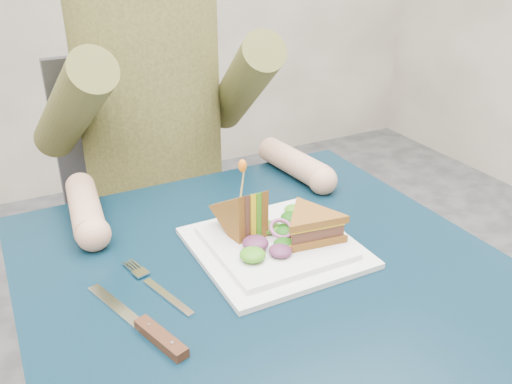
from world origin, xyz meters
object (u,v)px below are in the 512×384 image
table (266,306)px  knife (152,331)px  sandwich_flat (311,226)px  chair (150,201)px  fork (158,288)px  plate (275,245)px  sandwich_upright (243,215)px  diner (151,76)px

table → knife: bearing=-161.6°
sandwich_flat → knife: 0.32m
chair → fork: (-0.17, -0.65, 0.19)m
table → plate: plate is taller
table → sandwich_flat: sandwich_flat is taller
chair → fork: size_ratio=5.26×
sandwich_upright → table: bearing=-89.9°
chair → diner: size_ratio=1.25×
diner → sandwich_upright: (-0.00, -0.48, -0.13)m
table → plate: bearing=46.2°
chair → fork: chair is taller
chair → plate: size_ratio=3.58×
table → knife: knife is taller
sandwich_upright → chair: bearing=90.0°
sandwich_flat → knife: bearing=-164.5°
knife → chair: bearing=74.0°
plate → sandwich_flat: 0.07m
plate → sandwich_upright: sandwich_upright is taller
fork → plate: bearing=4.2°
sandwich_flat → sandwich_upright: (-0.09, 0.07, 0.01)m
chair → knife: bearing=-106.0°
sandwich_upright → knife: 0.27m
table → diner: (-0.00, 0.56, 0.26)m
table → diner: bearing=90.0°
sandwich_flat → fork: (-0.27, 0.01, -0.04)m
sandwich_upright → fork: sandwich_upright is taller
diner → plate: diner is taller
diner → knife: (-0.21, -0.63, -0.18)m
table → diner: diner is taller
diner → sandwich_upright: bearing=-90.0°
sandwich_flat → fork: size_ratio=0.79×
diner → plate: bearing=-85.9°
table → fork: fork is taller
plate → chair: bearing=93.4°
fork → knife: size_ratio=0.82×
table → chair: chair is taller
chair → sandwich_upright: size_ratio=7.57×
chair → sandwich_upright: (-0.00, -0.59, 0.24)m
knife → sandwich_upright: bearing=36.0°
plate → knife: bearing=-156.4°
plate → sandwich_flat: size_ratio=1.87×
diner → fork: (-0.17, -0.54, -0.18)m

